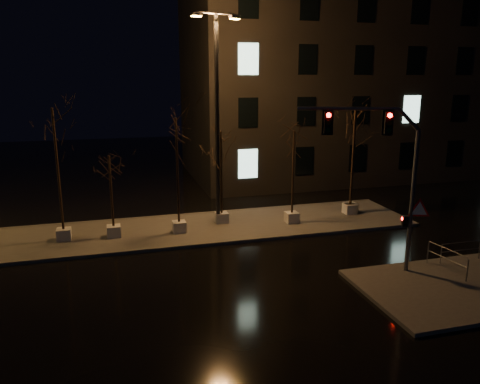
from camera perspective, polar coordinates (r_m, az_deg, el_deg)
name	(u,v)px	position (r m, az deg, el deg)	size (l,w,h in m)	color
ground	(237,275)	(19.14, -0.38, -10.03)	(90.00, 90.00, 0.00)	black
median	(207,228)	(24.57, -4.06, -4.35)	(22.00, 5.00, 0.15)	#474540
sidewalk_corner	(454,288)	(19.59, 24.66, -10.55)	(7.00, 5.00, 0.15)	#474540
building	(346,79)	(39.51, 12.83, 13.23)	(25.00, 12.00, 15.00)	black
tree_0	(55,138)	(22.99, -21.64, 6.09)	(1.80, 1.80, 6.42)	beige
tree_1	(110,174)	(22.98, -15.57, 2.13)	(1.80, 1.80, 4.11)	beige
tree_2	(176,144)	(22.77, -7.75, 5.81)	(1.80, 1.80, 5.86)	beige
tree_3	(221,152)	(24.24, -2.33, 4.91)	(1.80, 1.80, 5.03)	beige
tree_4	(294,152)	(24.43, 6.55, 4.92)	(1.80, 1.80, 5.04)	beige
tree_5	(355,135)	(26.78, 13.79, 6.79)	(1.80, 1.80, 5.89)	beige
tree_6	(354,134)	(26.55, 13.73, 6.92)	(1.80, 1.80, 6.00)	beige
traffic_signal_mast	(387,166)	(18.84, 17.52, 3.05)	(5.05, 1.87, 6.51)	#52545A
streetlight_main	(217,107)	(23.78, -2.82, 10.29)	(2.61, 1.04, 10.59)	black
guard_rail_a	(461,248)	(21.94, 25.33, -6.24)	(1.98, 0.05, 0.85)	#52545A
guard_rail_b	(447,257)	(20.53, 23.94, -7.25)	(0.30, 2.04, 0.97)	#52545A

